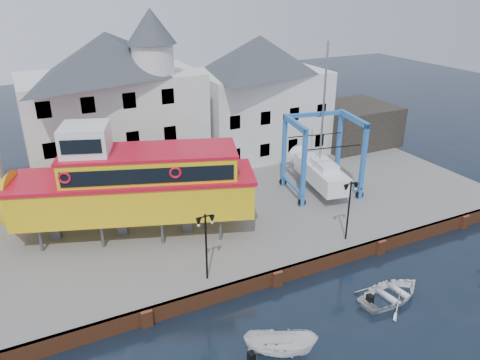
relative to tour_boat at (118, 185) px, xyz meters
name	(u,v)px	position (x,y,z in m)	size (l,w,h in m)	color
ground	(277,285)	(7.12, -8.45, -4.66)	(140.00, 140.00, 0.00)	black
hardstanding	(206,205)	(7.12, 2.55, -4.16)	(44.00, 22.00, 1.00)	slate
quay_wall	(276,277)	(7.12, -8.35, -4.16)	(44.00, 0.47, 1.00)	brown
building_white_main	(115,106)	(2.25, 9.94, 2.69)	(14.00, 8.30, 14.00)	silver
building_white_right	(259,96)	(16.12, 10.55, 1.94)	(12.00, 8.00, 11.20)	silver
shed_dark	(352,124)	(26.12, 8.55, -1.66)	(8.00, 7.00, 4.00)	black
lamp_post_left	(206,230)	(3.12, -7.25, -0.48)	(1.12, 0.32, 4.20)	black
lamp_post_right	(350,196)	(13.12, -7.25, -0.48)	(1.12, 0.32, 4.20)	black
tour_boat	(118,185)	(0.00, 0.00, 0.00)	(18.20, 9.88, 7.75)	#59595E
travel_lift	(318,166)	(16.11, 0.45, -1.67)	(6.20, 8.06, 11.82)	blue
motorboat_a	(280,354)	(4.41, -13.37, -4.66)	(1.36, 3.61, 1.39)	white
motorboat_b	(391,298)	(12.39, -12.46, -4.66)	(3.07, 4.30, 0.89)	white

